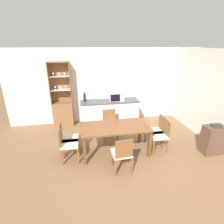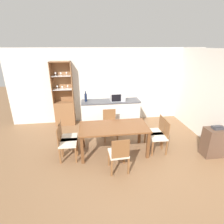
% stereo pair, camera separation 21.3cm
% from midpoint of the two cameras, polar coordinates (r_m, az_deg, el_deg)
% --- Properties ---
extents(ground_plane, '(18.00, 18.00, 0.00)m').
position_cam_midpoint_polar(ground_plane, '(4.37, 5.13, -16.07)').
color(ground_plane, brown).
extents(wall_back, '(6.80, 0.06, 2.55)m').
position_cam_midpoint_polar(wall_back, '(6.22, 0.17, 8.53)').
color(wall_back, silver).
rests_on(wall_back, ground_plane).
extents(wall_right, '(0.06, 4.60, 2.55)m').
position_cam_midpoint_polar(wall_right, '(5.20, 33.78, 2.36)').
color(wall_right, silver).
rests_on(wall_right, ground_plane).
extents(kitchen_counter, '(1.88, 0.55, 0.94)m').
position_cam_midpoint_polar(kitchen_counter, '(5.79, 0.63, -0.75)').
color(kitchen_counter, silver).
rests_on(kitchen_counter, ground_plane).
extents(display_cabinet, '(0.66, 0.35, 2.15)m').
position_cam_midpoint_polar(display_cabinet, '(6.20, -14.27, 1.47)').
color(display_cabinet, brown).
rests_on(display_cabinet, ground_plane).
extents(dining_table, '(1.70, 0.85, 0.74)m').
position_cam_midpoint_polar(dining_table, '(4.39, 1.97, -5.86)').
color(dining_table, brown).
rests_on(dining_table, ground_plane).
extents(dining_chair_side_right_far, '(0.42, 0.42, 0.86)m').
position_cam_midpoint_polar(dining_chair_side_right_far, '(4.91, 15.34, -6.23)').
color(dining_chair_side_right_far, beige).
rests_on(dining_chair_side_right_far, ground_plane).
extents(dining_chair_side_right_near, '(0.42, 0.42, 0.86)m').
position_cam_midpoint_polar(dining_chair_side_right_near, '(4.70, 16.53, -7.63)').
color(dining_chair_side_right_near, beige).
rests_on(dining_chair_side_right_near, ground_plane).
extents(dining_chair_side_left_far, '(0.42, 0.42, 0.86)m').
position_cam_midpoint_polar(dining_chair_side_left_far, '(4.57, -13.09, -8.13)').
color(dining_chair_side_left_far, beige).
rests_on(dining_chair_side_left_far, ground_plane).
extents(dining_chair_head_near, '(0.43, 0.43, 0.86)m').
position_cam_midpoint_polar(dining_chair_head_near, '(3.87, 3.86, -13.48)').
color(dining_chair_head_near, beige).
rests_on(dining_chair_head_near, ground_plane).
extents(dining_chair_head_far, '(0.42, 0.42, 0.86)m').
position_cam_midpoint_polar(dining_chair_head_far, '(5.14, 0.54, -4.11)').
color(dining_chair_head_far, beige).
rests_on(dining_chair_head_far, ground_plane).
extents(dining_chair_side_left_near, '(0.42, 0.42, 0.86)m').
position_cam_midpoint_polar(dining_chair_side_left_near, '(4.35, -13.35, -9.76)').
color(dining_chair_side_left_near, beige).
rests_on(dining_chair_side_left_near, ground_plane).
extents(microwave, '(0.47, 0.33, 0.27)m').
position_cam_midpoint_polar(microwave, '(5.63, 2.88, 5.05)').
color(microwave, '#B7BABF').
rests_on(microwave, kitchen_counter).
extents(wine_bottle, '(0.08, 0.08, 0.33)m').
position_cam_midpoint_polar(wine_bottle, '(5.59, -7.49, 4.77)').
color(wine_bottle, '#141E38').
rests_on(wine_bottle, kitchen_counter).
extents(side_cabinet, '(0.52, 0.35, 0.74)m').
position_cam_midpoint_polar(side_cabinet, '(5.13, 31.39, -8.41)').
color(side_cabinet, brown).
rests_on(side_cabinet, ground_plane).
extents(telephone, '(0.23, 0.16, 0.09)m').
position_cam_midpoint_polar(telephone, '(4.96, 32.33, -4.33)').
color(telephone, '#38383D').
rests_on(telephone, side_cabinet).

